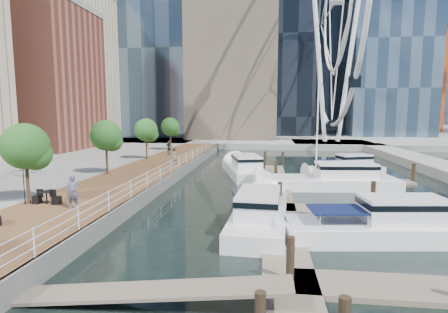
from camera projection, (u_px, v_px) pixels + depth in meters
ground at (215, 258)px, 14.87m from camera, size 520.00×520.00×0.00m
boardwalk at (139, 178)px, 30.66m from camera, size 6.00×60.00×1.00m
seawall at (172, 179)px, 30.30m from camera, size 0.25×60.00×1.00m
land_far at (260, 131)px, 115.31m from camera, size 200.00×114.00×1.00m
pier at (331, 144)px, 64.37m from camera, size 14.00×12.00×1.00m
railing at (171, 167)px, 30.19m from camera, size 0.10×60.00×1.05m
floating_docks at (352, 197)px, 23.69m from camera, size 16.00×34.00×2.60m
ferris_wheel at (337, 0)px, 61.27m from camera, size 5.80×45.60×47.80m
street_trees at (106, 135)px, 29.50m from camera, size 2.60×42.60×4.60m
yacht_foreground at (379, 240)px, 16.94m from camera, size 10.33×3.87×2.15m
pedestrian_near at (73, 192)px, 18.82m from camera, size 0.78×0.63×1.84m
pedestrian_mid at (174, 156)px, 35.19m from camera, size 1.04×1.09×1.78m
pedestrian_far at (169, 148)px, 43.77m from camera, size 1.12×0.68×1.78m
moored_yachts at (334, 193)px, 26.94m from camera, size 23.38×36.84×11.50m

